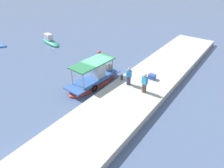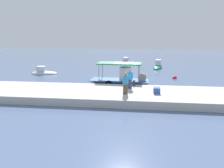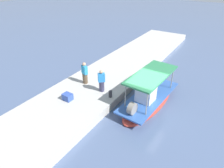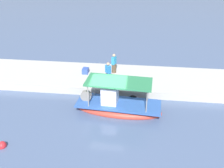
# 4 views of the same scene
# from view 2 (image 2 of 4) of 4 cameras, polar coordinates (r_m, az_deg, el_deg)

# --- Properties ---
(ground_plane) EXTENTS (120.00, 120.00, 0.00)m
(ground_plane) POSITION_cam_2_polar(r_m,az_deg,el_deg) (22.04, 3.92, -0.37)
(ground_plane) COLOR slate
(dock_quay) EXTENTS (36.00, 5.11, 0.62)m
(dock_quay) POSITION_cam_2_polar(r_m,az_deg,el_deg) (17.42, 3.19, -3.03)
(dock_quay) COLOR beige
(dock_quay) RESTS_ON ground_plane
(main_fishing_boat) EXTENTS (6.42, 2.48, 2.80)m
(main_fishing_boat) POSITION_cam_2_polar(r_m,az_deg,el_deg) (21.69, 2.31, 0.62)
(main_fishing_boat) COLOR #C33C2E
(main_fishing_boat) RESTS_ON ground_plane
(fisherman_near_bollard) EXTENTS (0.54, 0.54, 1.73)m
(fisherman_near_bollard) POSITION_cam_2_polar(r_m,az_deg,el_deg) (18.19, 4.95, 1.20)
(fisherman_near_bollard) COLOR #393855
(fisherman_near_bollard) RESTS_ON dock_quay
(fisherman_by_crate) EXTENTS (0.50, 0.57, 1.78)m
(fisherman_by_crate) POSITION_cam_2_polar(r_m,az_deg,el_deg) (16.43, 3.77, -0.00)
(fisherman_by_crate) COLOR brown
(fisherman_by_crate) RESTS_ON dock_quay
(mooring_bollard) EXTENTS (0.24, 0.24, 0.51)m
(mooring_bollard) POSITION_cam_2_polar(r_m,az_deg,el_deg) (19.26, 6.09, 0.26)
(mooring_bollard) COLOR #2D2D33
(mooring_bollard) RESTS_ON dock_quay
(cargo_crate) EXTENTS (0.54, 0.67, 0.48)m
(cargo_crate) POSITION_cam_2_polar(r_m,az_deg,el_deg) (17.10, 12.30, -1.72)
(cargo_crate) COLOR #3553AD
(cargo_crate) RESTS_ON dock_quay
(marker_buoy) EXTENTS (0.51, 0.51, 0.51)m
(marker_buoy) POSITION_cam_2_polar(r_m,az_deg,el_deg) (26.60, 16.99, 1.68)
(marker_buoy) COLOR red
(marker_buoy) RESTS_ON ground_plane
(moored_boat_near) EXTENTS (2.28, 4.71, 1.57)m
(moored_boat_near) POSITION_cam_2_polar(r_m,az_deg,el_deg) (34.62, 12.58, 4.78)
(moored_boat_near) COLOR #269271
(moored_boat_near) RESTS_ON ground_plane
(moored_boat_mid) EXTENTS (3.69, 1.86, 1.30)m
(moored_boat_mid) POSITION_cam_2_polar(r_m,az_deg,el_deg) (30.11, -18.38, 3.02)
(moored_boat_mid) COLOR silver
(moored_boat_mid) RESTS_ON ground_plane
(moored_boat_far) EXTENTS (2.76, 4.18, 1.29)m
(moored_boat_far) POSITION_cam_2_polar(r_m,az_deg,el_deg) (40.11, 3.91, 6.10)
(moored_boat_far) COLOR #386FC1
(moored_boat_far) RESTS_ON ground_plane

